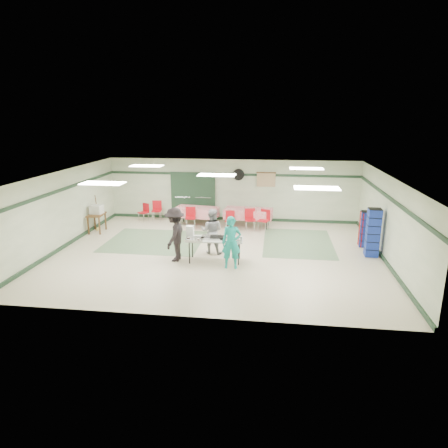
# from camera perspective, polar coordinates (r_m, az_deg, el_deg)

# --- Properties ---
(floor) EXTENTS (11.00, 11.00, 0.00)m
(floor) POSITION_cam_1_polar(r_m,az_deg,el_deg) (13.69, -1.00, -4.15)
(floor) COLOR beige
(floor) RESTS_ON ground
(ceiling) EXTENTS (11.00, 11.00, 0.00)m
(ceiling) POSITION_cam_1_polar(r_m,az_deg,el_deg) (13.04, -1.05, 7.10)
(ceiling) COLOR white
(ceiling) RESTS_ON wall_back
(wall_back) EXTENTS (11.00, 0.00, 11.00)m
(wall_back) POSITION_cam_1_polar(r_m,az_deg,el_deg) (17.66, 1.11, 4.86)
(wall_back) COLOR beige
(wall_back) RESTS_ON floor
(wall_front) EXTENTS (11.00, 0.00, 11.00)m
(wall_front) POSITION_cam_1_polar(r_m,az_deg,el_deg) (9.07, -5.19, -5.56)
(wall_front) COLOR beige
(wall_front) RESTS_ON floor
(wall_left) EXTENTS (0.00, 9.00, 9.00)m
(wall_left) POSITION_cam_1_polar(r_m,az_deg,el_deg) (15.10, -22.16, 1.89)
(wall_left) COLOR beige
(wall_left) RESTS_ON floor
(wall_right) EXTENTS (0.00, 9.00, 9.00)m
(wall_right) POSITION_cam_1_polar(r_m,az_deg,el_deg) (13.65, 22.47, 0.51)
(wall_right) COLOR beige
(wall_right) RESTS_ON floor
(trim_back) EXTENTS (11.00, 0.06, 0.10)m
(trim_back) POSITION_cam_1_polar(r_m,az_deg,el_deg) (17.52, 1.11, 7.10)
(trim_back) COLOR #1E3724
(trim_back) RESTS_ON wall_back
(baseboard_back) EXTENTS (11.00, 0.06, 0.12)m
(baseboard_back) POSITION_cam_1_polar(r_m,az_deg,el_deg) (17.92, 1.08, 0.79)
(baseboard_back) COLOR #1E3724
(baseboard_back) RESTS_ON floor
(trim_left) EXTENTS (0.06, 9.00, 0.10)m
(trim_left) POSITION_cam_1_polar(r_m,az_deg,el_deg) (14.95, -22.33, 4.49)
(trim_left) COLOR #1E3724
(trim_left) RESTS_ON wall_back
(baseboard_left) EXTENTS (0.06, 9.00, 0.12)m
(baseboard_left) POSITION_cam_1_polar(r_m,az_deg,el_deg) (15.41, -21.58, -2.78)
(baseboard_left) COLOR #1E3724
(baseboard_left) RESTS_ON floor
(trim_right) EXTENTS (0.06, 9.00, 0.10)m
(trim_right) POSITION_cam_1_polar(r_m,az_deg,el_deg) (13.49, 22.65, 3.39)
(trim_right) COLOR #1E3724
(trim_right) RESTS_ON wall_back
(baseboard_right) EXTENTS (0.06, 9.00, 0.12)m
(baseboard_right) POSITION_cam_1_polar(r_m,az_deg,el_deg) (14.01, 21.81, -4.59)
(baseboard_right) COLOR #1E3724
(baseboard_right) RESTS_ON floor
(green_patch_a) EXTENTS (3.50, 3.00, 0.01)m
(green_patch_a) POSITION_cam_1_polar(r_m,az_deg,el_deg) (15.16, -9.84, -2.42)
(green_patch_a) COLOR #638460
(green_patch_a) RESTS_ON floor
(green_patch_b) EXTENTS (2.50, 3.50, 0.01)m
(green_patch_b) POSITION_cam_1_polar(r_m,az_deg,el_deg) (15.01, 10.50, -2.63)
(green_patch_b) COLOR #638460
(green_patch_b) RESTS_ON floor
(double_door_left) EXTENTS (0.90, 0.06, 2.10)m
(double_door_left) POSITION_cam_1_polar(r_m,az_deg,el_deg) (18.03, -5.90, 4.03)
(double_door_left) COLOR #979A97
(double_door_left) RESTS_ON floor
(double_door_right) EXTENTS (0.90, 0.06, 2.10)m
(double_door_right) POSITION_cam_1_polar(r_m,az_deg,el_deg) (17.84, -2.92, 3.97)
(double_door_right) COLOR #979A97
(double_door_right) RESTS_ON floor
(door_frame) EXTENTS (2.00, 0.03, 2.15)m
(door_frame) POSITION_cam_1_polar(r_m,az_deg,el_deg) (17.91, -4.45, 3.99)
(door_frame) COLOR #1E3724
(door_frame) RESTS_ON floor
(wall_fan) EXTENTS (0.50, 0.10, 0.50)m
(wall_fan) POSITION_cam_1_polar(r_m,az_deg,el_deg) (17.46, 2.09, 7.06)
(wall_fan) COLOR black
(wall_fan) RESTS_ON wall_back
(scroll_banner) EXTENTS (0.80, 0.02, 0.60)m
(scroll_banner) POSITION_cam_1_polar(r_m,az_deg,el_deg) (17.42, 6.04, 6.30)
(scroll_banner) COLOR tan
(scroll_banner) RESTS_ON wall_back
(serving_table) EXTENTS (1.82, 0.80, 0.76)m
(serving_table) POSITION_cam_1_polar(r_m,az_deg,el_deg) (12.72, -1.33, -2.31)
(serving_table) COLOR #AFB0AB
(serving_table) RESTS_ON floor
(sheet_tray_right) EXTENTS (0.62, 0.48, 0.02)m
(sheet_tray_right) POSITION_cam_1_polar(r_m,az_deg,el_deg) (12.55, 1.19, -2.28)
(sheet_tray_right) COLOR silver
(sheet_tray_right) RESTS_ON serving_table
(sheet_tray_mid) EXTENTS (0.65, 0.50, 0.02)m
(sheet_tray_mid) POSITION_cam_1_polar(r_m,az_deg,el_deg) (12.80, -1.88, -1.92)
(sheet_tray_mid) COLOR silver
(sheet_tray_mid) RESTS_ON serving_table
(sheet_tray_left) EXTENTS (0.59, 0.46, 0.02)m
(sheet_tray_left) POSITION_cam_1_polar(r_m,az_deg,el_deg) (12.65, -4.25, -2.17)
(sheet_tray_left) COLOR silver
(sheet_tray_left) RESTS_ON serving_table
(baking_pan) EXTENTS (0.48, 0.31, 0.08)m
(baking_pan) POSITION_cam_1_polar(r_m,az_deg,el_deg) (12.68, -0.93, -1.95)
(baking_pan) COLOR black
(baking_pan) RESTS_ON serving_table
(foam_box_stack) EXTENTS (0.24, 0.22, 0.36)m
(foam_box_stack) POSITION_cam_1_polar(r_m,az_deg,el_deg) (12.89, -4.87, -1.07)
(foam_box_stack) COLOR white
(foam_box_stack) RESTS_ON serving_table
(volunteer_teal) EXTENTS (0.62, 0.43, 1.62)m
(volunteer_teal) POSITION_cam_1_polar(r_m,az_deg,el_deg) (12.16, 1.07, -2.68)
(volunteer_teal) COLOR teal
(volunteer_teal) RESTS_ON floor
(volunteer_grey) EXTENTS (0.81, 0.66, 1.55)m
(volunteer_grey) POSITION_cam_1_polar(r_m,az_deg,el_deg) (13.47, -1.74, -1.02)
(volunteer_grey) COLOR gray
(volunteer_grey) RESTS_ON floor
(volunteer_dark) EXTENTS (0.73, 1.17, 1.75)m
(volunteer_dark) POSITION_cam_1_polar(r_m,az_deg,el_deg) (12.85, -7.02, -1.49)
(volunteer_dark) COLOR black
(volunteer_dark) RESTS_ON floor
(dining_table_a) EXTENTS (2.05, 1.06, 0.77)m
(dining_table_a) POSITION_cam_1_polar(r_m,az_deg,el_deg) (16.79, 3.49, 1.55)
(dining_table_a) COLOR red
(dining_table_a) RESTS_ON floor
(dining_table_b) EXTENTS (1.87, 1.04, 0.77)m
(dining_table_b) POSITION_cam_1_polar(r_m,az_deg,el_deg) (17.07, -3.90, 1.77)
(dining_table_b) COLOR red
(dining_table_b) RESTS_ON floor
(chair_a) EXTENTS (0.48, 0.48, 0.89)m
(chair_a) POSITION_cam_1_polar(r_m,az_deg,el_deg) (16.24, 3.75, 0.98)
(chair_a) COLOR #AF0E19
(chair_a) RESTS_ON floor
(chair_b) EXTENTS (0.38, 0.38, 0.78)m
(chair_b) POSITION_cam_1_polar(r_m,az_deg,el_deg) (16.31, 0.86, 0.83)
(chair_b) COLOR #AF0E19
(chair_b) RESTS_ON floor
(chair_c) EXTENTS (0.52, 0.52, 0.87)m
(chair_c) POSITION_cam_1_polar(r_m,az_deg,el_deg) (16.21, 5.80, 0.86)
(chair_c) COLOR #AF0E19
(chair_c) RESTS_ON floor
(chair_d) EXTENTS (0.47, 0.47, 0.89)m
(chair_d) POSITION_cam_1_polar(r_m,az_deg,el_deg) (16.57, -4.81, 1.24)
(chair_d) COLOR #AF0E19
(chair_d) RESTS_ON floor
(chair_loose_a) EXTENTS (0.46, 0.46, 0.88)m
(chair_loose_a) POSITION_cam_1_polar(r_m,az_deg,el_deg) (17.99, -9.57, 2.20)
(chair_loose_a) COLOR #AF0E19
(chair_loose_a) RESTS_ON floor
(chair_loose_b) EXTENTS (0.50, 0.50, 0.79)m
(chair_loose_b) POSITION_cam_1_polar(r_m,az_deg,el_deg) (17.95, -11.27, 1.91)
(chair_loose_b) COLOR #AF0E19
(chair_loose_b) RESTS_ON floor
(crate_stack_blue_a) EXTENTS (0.45, 0.45, 1.29)m
(crate_stack_blue_a) POSITION_cam_1_polar(r_m,az_deg,el_deg) (15.03, 19.62, -0.69)
(crate_stack_blue_a) COLOR #1A3E9D
(crate_stack_blue_a) RESTS_ON floor
(crate_stack_red) EXTENTS (0.42, 0.42, 1.27)m
(crate_stack_red) POSITION_cam_1_polar(r_m,az_deg,el_deg) (15.06, 19.59, -0.71)
(crate_stack_red) COLOR #A31710
(crate_stack_red) RESTS_ON floor
(crate_stack_blue_b) EXTENTS (0.44, 0.44, 1.63)m
(crate_stack_blue_b) POSITION_cam_1_polar(r_m,az_deg,el_deg) (14.04, 20.50, -1.17)
(crate_stack_blue_b) COLOR #1A3E9D
(crate_stack_blue_b) RESTS_ON floor
(printer_table) EXTENTS (0.63, 0.91, 0.74)m
(printer_table) POSITION_cam_1_polar(r_m,az_deg,el_deg) (16.73, -17.75, 1.02)
(printer_table) COLOR brown
(printer_table) RESTS_ON floor
(office_printer) EXTENTS (0.46, 0.41, 0.35)m
(office_printer) POSITION_cam_1_polar(r_m,az_deg,el_deg) (16.72, -17.75, 2.01)
(office_printer) COLOR silver
(office_printer) RESTS_ON printer_table
(broom) EXTENTS (0.08, 0.23, 1.44)m
(broom) POSITION_cam_1_polar(r_m,az_deg,el_deg) (17.00, -17.62, 1.64)
(broom) COLOR brown
(broom) RESTS_ON floor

